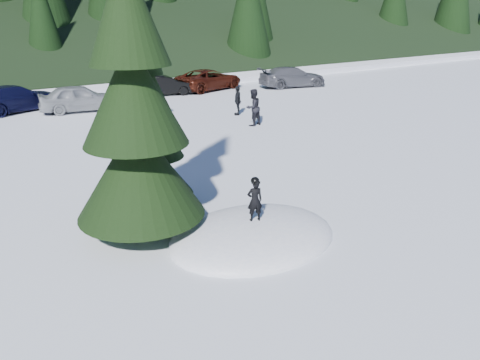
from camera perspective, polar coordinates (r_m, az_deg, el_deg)
ground at (r=12.03m, az=1.59°, el=-7.04°), size 200.00×200.00×0.00m
snow_mound at (r=12.03m, az=1.59°, el=-7.04°), size 4.48×3.52×0.96m
spruce_tall at (r=11.43m, az=-12.79°, el=8.69°), size 3.20×3.20×8.60m
spruce_short at (r=13.34m, az=-10.68°, el=5.08°), size 2.20×2.20×5.37m
child_skier at (r=11.62m, az=1.82°, el=-2.50°), size 0.46×0.37×1.08m
adult_0 at (r=23.31m, az=1.60°, el=8.83°), size 1.00×0.84×1.81m
adult_1 at (r=25.75m, az=-0.29°, el=9.66°), size 0.84×0.98×1.57m
adult_2 at (r=25.67m, az=-10.00°, el=9.38°), size 0.83×1.16×1.62m
car_3 at (r=29.52m, az=-25.76°, el=8.95°), size 5.50×3.77×1.48m
car_4 at (r=28.18m, az=-18.94°, el=9.44°), size 4.67×2.51×1.51m
car_5 at (r=32.29m, az=-9.15°, el=11.33°), size 4.18×2.32×1.30m
car_6 at (r=34.19m, az=-3.84°, el=12.14°), size 5.62×3.54×1.45m
car_7 at (r=35.55m, az=6.41°, el=12.39°), size 5.38×3.11×1.47m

